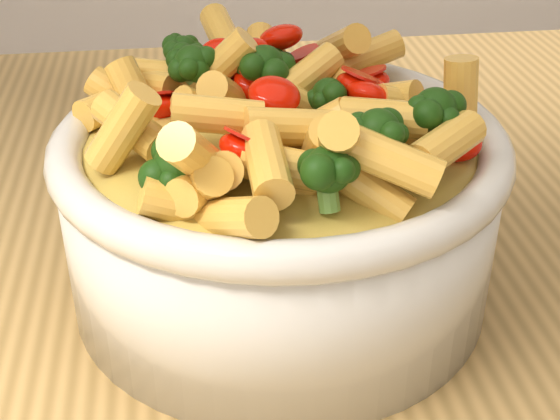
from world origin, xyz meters
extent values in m
cube|color=tan|center=(0.00, 0.00, 0.88)|extent=(1.20, 0.80, 0.04)
cylinder|color=silver|center=(0.03, -0.05, 0.95)|extent=(0.25, 0.25, 0.10)
ellipsoid|color=silver|center=(0.03, -0.05, 0.92)|extent=(0.23, 0.23, 0.04)
torus|color=silver|center=(0.03, -0.05, 1.00)|extent=(0.25, 0.25, 0.02)
ellipsoid|color=#F6CD53|center=(0.03, -0.05, 1.00)|extent=(0.22, 0.22, 0.02)
camera|label=1|loc=(-0.02, -0.43, 1.19)|focal=50.00mm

